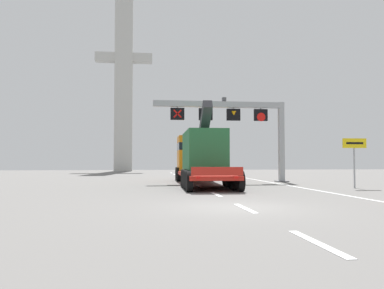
{
  "coord_description": "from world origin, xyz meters",
  "views": [
    {
      "loc": [
        -3.12,
        -13.33,
        1.63
      ],
      "look_at": [
        -0.06,
        12.39,
        2.73
      ],
      "focal_mm": 35.97,
      "sensor_mm": 36.0,
      "label": 1
    }
  ],
  "objects": [
    {
      "name": "bridge_pylon_distant",
      "position": [
        -6.76,
        48.35,
        14.98
      ],
      "size": [
        9.0,
        2.0,
        29.19
      ],
      "color": "#B7B7B2",
      "rests_on": "ground"
    },
    {
      "name": "lane_markings",
      "position": [
        0.25,
        16.36,
        0.01
      ],
      "size": [
        0.2,
        47.32,
        0.01
      ],
      "color": "silver",
      "rests_on": "ground"
    },
    {
      "name": "exit_sign_yellow",
      "position": [
        9.21,
        8.26,
        2.25
      ],
      "size": [
        1.49,
        0.15,
        2.97
      ],
      "color": "#9EA0A5",
      "rests_on": "ground"
    },
    {
      "name": "edge_line_right",
      "position": [
        6.2,
        12.0,
        0.01
      ],
      "size": [
        0.2,
        63.0,
        0.01
      ],
      "primitive_type": "cube",
      "color": "silver",
      "rests_on": "ground"
    },
    {
      "name": "heavy_haul_truck_red",
      "position": [
        0.66,
        14.01,
        1.99
      ],
      "size": [
        3.31,
        14.12,
        5.3
      ],
      "color": "red",
      "rests_on": "ground"
    },
    {
      "name": "overhead_lane_gantry",
      "position": [
        3.76,
        15.61,
        4.99
      ],
      "size": [
        10.45,
        0.9,
        6.51
      ],
      "color": "#9EA0A5",
      "rests_on": "ground"
    },
    {
      "name": "ground",
      "position": [
        0.0,
        0.0,
        0.0
      ],
      "size": [
        112.0,
        112.0,
        0.0
      ],
      "primitive_type": "plane",
      "color": "slate"
    }
  ]
}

